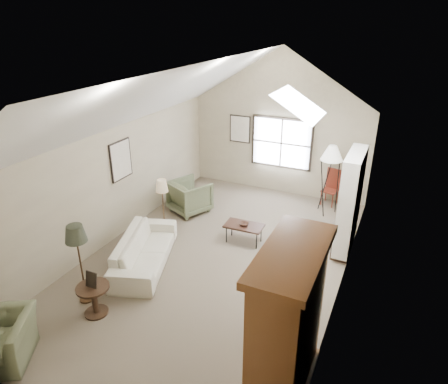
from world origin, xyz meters
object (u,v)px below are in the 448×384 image
at_px(armchair_far, 190,196).
at_px(side_chair, 330,187).
at_px(sofa, 145,250).
at_px(side_table, 95,300).
at_px(coffee_table, 244,233).
at_px(armoire, 287,325).

bearing_deg(armchair_far, side_chair, -123.87).
relative_size(sofa, side_chair, 2.28).
relative_size(armchair_far, side_table, 1.65).
xyz_separation_m(armchair_far, side_table, (0.44, -4.08, -0.14)).
xyz_separation_m(coffee_table, side_table, (-1.41, -3.23, 0.06)).
distance_m(sofa, coffee_table, 2.23).
xyz_separation_m(sofa, side_table, (0.10, -1.60, -0.05)).
distance_m(armoire, armchair_far, 5.67).
xyz_separation_m(side_table, side_chair, (2.75, 6.01, 0.21)).
relative_size(armoire, armchair_far, 2.39).
height_order(armoire, side_chair, armoire).
distance_m(armoire, side_chair, 6.16).
height_order(armoire, coffee_table, armoire).
height_order(sofa, side_chair, side_chair).
relative_size(armchair_far, side_chair, 0.94).
bearing_deg(armoire, coffee_table, 120.20).
bearing_deg(side_chair, armoire, -73.03).
bearing_deg(side_table, coffee_table, 66.46).
bearing_deg(armoire, armchair_far, 132.22).
bearing_deg(side_table, side_chair, 65.44).
distance_m(sofa, side_table, 1.60).
bearing_deg(sofa, coffee_table, -62.28).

